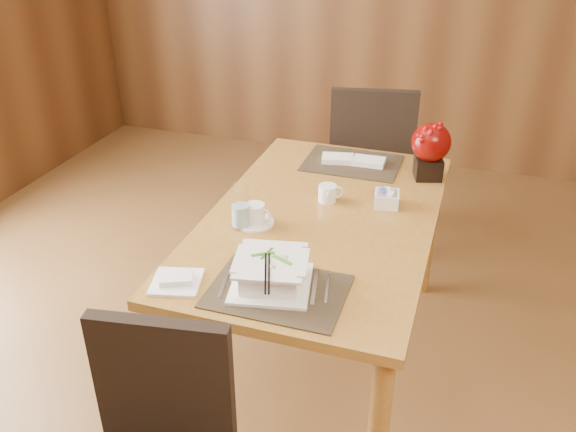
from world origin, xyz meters
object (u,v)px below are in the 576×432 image
(bread_plate, at_px, (177,282))
(creamer_jug, at_px, (327,193))
(coffee_cup, at_px, (255,216))
(berry_decor, at_px, (430,147))
(dining_table, at_px, (321,236))
(water_glass, at_px, (241,207))
(soup_setting, at_px, (271,273))
(far_chair, at_px, (370,160))
(sugar_caddy, at_px, (387,199))

(bread_plate, bearing_deg, creamer_jug, 66.17)
(coffee_cup, xyz_separation_m, creamer_jug, (0.22, 0.28, -0.00))
(berry_decor, bearing_deg, coffee_cup, -132.62)
(coffee_cup, bearing_deg, dining_table, 31.70)
(water_glass, bearing_deg, soup_setting, -54.23)
(water_glass, height_order, berry_decor, berry_decor)
(bread_plate, distance_m, far_chair, 1.69)
(coffee_cup, distance_m, bread_plate, 0.48)
(water_glass, bearing_deg, far_chair, 76.92)
(bread_plate, relative_size, far_chair, 0.16)
(berry_decor, height_order, bread_plate, berry_decor)
(coffee_cup, relative_size, creamer_jug, 1.51)
(creamer_jug, relative_size, bread_plate, 0.62)
(coffee_cup, xyz_separation_m, water_glass, (-0.04, -0.04, 0.05))
(bread_plate, bearing_deg, dining_table, 60.75)
(berry_decor, height_order, far_chair, same)
(water_glass, relative_size, sugar_caddy, 1.78)
(far_chair, bearing_deg, bread_plate, 66.66)
(sugar_caddy, relative_size, far_chair, 0.10)
(water_glass, relative_size, far_chair, 0.18)
(creamer_jug, bearing_deg, water_glass, -151.45)
(water_glass, xyz_separation_m, berry_decor, (0.64, 0.69, 0.06))
(water_glass, height_order, far_chair, far_chair)
(sugar_caddy, bearing_deg, water_glass, -145.03)
(coffee_cup, distance_m, sugar_caddy, 0.57)
(water_glass, distance_m, bread_plate, 0.44)
(water_glass, xyz_separation_m, far_chair, (0.28, 1.21, -0.27))
(creamer_jug, xyz_separation_m, berry_decor, (0.38, 0.37, 0.11))
(sugar_caddy, relative_size, bread_plate, 0.61)
(soup_setting, distance_m, sugar_caddy, 0.75)
(berry_decor, bearing_deg, soup_setting, -110.93)
(water_glass, height_order, bread_plate, water_glass)
(bread_plate, bearing_deg, sugar_caddy, 53.72)
(soup_setting, bearing_deg, water_glass, 114.33)
(berry_decor, relative_size, bread_plate, 1.60)
(coffee_cup, height_order, bread_plate, coffee_cup)
(dining_table, distance_m, bread_plate, 0.71)
(bread_plate, height_order, far_chair, far_chair)
(coffee_cup, bearing_deg, sugar_caddy, 34.19)
(far_chair, bearing_deg, berry_decor, 112.92)
(dining_table, xyz_separation_m, soup_setting, (-0.03, -0.53, 0.15))
(creamer_jug, bearing_deg, dining_table, -106.50)
(creamer_jug, xyz_separation_m, far_chair, (0.02, 0.89, -0.22))
(dining_table, distance_m, berry_decor, 0.67)
(water_glass, distance_m, berry_decor, 0.94)
(creamer_jug, bearing_deg, sugar_caddy, -13.07)
(sugar_caddy, height_order, berry_decor, berry_decor)
(soup_setting, bearing_deg, creamer_jug, 76.93)
(soup_setting, relative_size, sugar_caddy, 3.10)
(berry_decor, bearing_deg, creamer_jug, -135.47)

